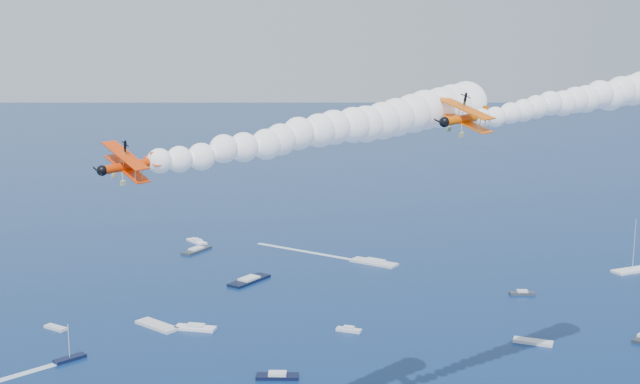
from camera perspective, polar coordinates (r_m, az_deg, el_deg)
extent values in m
cube|color=black|center=(176.12, -18.00, -11.63)|extent=(6.74, 5.69, 0.70)
cube|color=silver|center=(240.55, 4.01, -5.22)|extent=(14.38, 13.73, 0.70)
cube|color=silver|center=(183.27, 15.47, -10.61)|extent=(8.85, 6.75, 0.70)
cube|color=silver|center=(183.92, 2.14, -10.16)|extent=(6.11, 4.50, 0.70)
cube|color=silver|center=(195.50, -18.95, -9.47)|extent=(5.99, 5.51, 0.70)
cube|color=black|center=(159.64, -3.16, -13.45)|extent=(8.93, 4.14, 0.70)
cube|color=#313741|center=(217.26, 14.71, -7.25)|extent=(6.96, 3.07, 0.70)
cube|color=silver|center=(190.69, -11.96, -9.63)|extent=(10.86, 11.52, 0.70)
cube|color=white|center=(187.38, -9.19, -9.89)|extent=(10.19, 6.34, 0.70)
cube|color=white|center=(269.30, -9.10, -3.63)|extent=(7.25, 9.97, 0.70)
cube|color=black|center=(222.56, -5.26, -6.52)|extent=(13.06, 13.61, 0.70)
cube|color=#2F363F|center=(257.65, -9.11, -4.27)|extent=(10.16, 11.71, 0.70)
cube|color=white|center=(249.82, 22.08, -5.38)|extent=(13.98, 7.71, 0.70)
cube|color=white|center=(254.40, -1.19, -4.40)|extent=(29.40, 27.11, 0.04)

